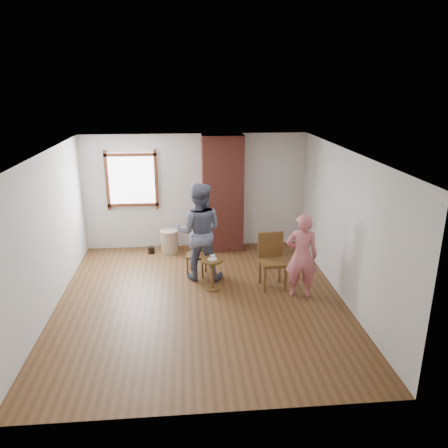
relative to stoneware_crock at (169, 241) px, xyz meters
The scene contains 12 objects.
ground 2.49m from the stoneware_crock, 75.56° to the right, with size 5.50×5.50×0.00m, color brown.
room_shell 2.44m from the stoneware_crock, 72.62° to the right, with size 5.04×5.52×2.62m.
brick_chimney 1.61m from the stoneware_crock, ahead, with size 0.90×0.50×2.60m, color brown.
stoneware_crock is the anchor object (origin of this frame).
dark_pot 0.45m from the stoneware_crock, behind, with size 0.15×0.15×0.15m, color black.
dining_chair_left 1.36m from the stoneware_crock, 63.82° to the right, with size 0.46×0.46×0.81m.
dining_chair_right 2.75m from the stoneware_crock, 44.19° to the right, with size 0.51×0.51×1.02m.
side_table 2.14m from the stoneware_crock, 66.58° to the right, with size 0.40×0.40×0.60m.
cake_plate 2.16m from the stoneware_crock, 66.58° to the right, with size 0.18×0.18×0.01m, color white.
cake_slice 2.17m from the stoneware_crock, 66.34° to the right, with size 0.08×0.07×0.06m, color white.
man 1.71m from the stoneware_crock, 66.16° to the right, with size 0.92×0.72×1.90m, color #161A3C.
person_pink 3.41m from the stoneware_crock, 44.81° to the right, with size 0.56×0.37×1.55m, color #CE6771.
Camera 1 is at (-0.22, -6.90, 3.69)m, focal length 35.00 mm.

